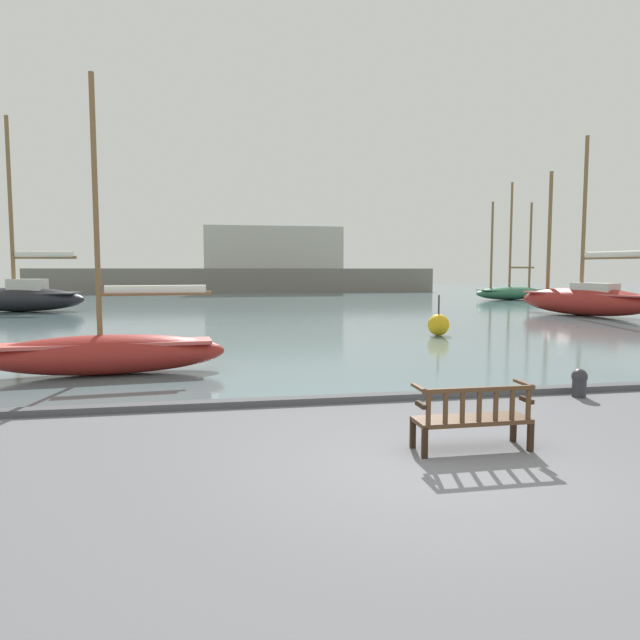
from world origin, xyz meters
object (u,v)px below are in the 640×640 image
(sailboat_outer_port, at_px, (18,295))
(channel_buoy, at_px, (438,325))
(sailboat_outer_starboard, at_px, (511,290))
(mooring_bollard, at_px, (579,382))
(sailboat_centre_channel, at_px, (585,298))
(park_bench, at_px, (473,417))
(sailboat_far_port, at_px, (107,351))

(sailboat_outer_port, xyz_separation_m, channel_buoy, (19.05, -15.79, -0.55))
(sailboat_outer_starboard, height_order, mooring_bollard, sailboat_outer_starboard)
(sailboat_centre_channel, bearing_deg, sailboat_outer_starboard, 74.33)
(sailboat_outer_starboard, bearing_deg, mooring_bollard, -117.07)
(sailboat_centre_channel, xyz_separation_m, sailboat_outer_starboard, (4.27, 15.20, -0.17))
(park_bench, height_order, sailboat_centre_channel, sailboat_centre_channel)
(sailboat_far_port, distance_m, sailboat_outer_starboard, 38.30)
(park_bench, relative_size, mooring_bollard, 2.88)
(sailboat_outer_port, bearing_deg, mooring_bollard, -54.76)
(park_bench, distance_m, sailboat_centre_channel, 25.08)
(sailboat_centre_channel, relative_size, sailboat_outer_starboard, 1.00)
(park_bench, bearing_deg, sailboat_outer_starboard, 60.19)
(sailboat_outer_starboard, height_order, channel_buoy, sailboat_outer_starboard)
(park_bench, distance_m, sailboat_outer_port, 31.66)
(park_bench, bearing_deg, mooring_bollard, 37.37)
(park_bench, relative_size, channel_buoy, 1.08)
(sailboat_far_port, bearing_deg, sailboat_outer_port, 111.61)
(sailboat_far_port, distance_m, mooring_bollard, 10.15)
(sailboat_centre_channel, xyz_separation_m, channel_buoy, (-11.08, -7.21, -0.52))
(sailboat_outer_starboard, distance_m, mooring_bollard, 36.04)
(park_bench, height_order, sailboat_outer_starboard, sailboat_outer_starboard)
(mooring_bollard, bearing_deg, sailboat_outer_starboard, 62.93)
(sailboat_far_port, height_order, mooring_bollard, sailboat_far_port)
(sailboat_outer_starboard, xyz_separation_m, channel_buoy, (-15.34, -22.42, -0.35))
(sailboat_centre_channel, bearing_deg, sailboat_outer_port, 164.11)
(mooring_bollard, bearing_deg, channel_buoy, 83.74)
(park_bench, bearing_deg, sailboat_far_port, 132.18)
(mooring_bollard, distance_m, channel_buoy, 9.73)
(sailboat_centre_channel, height_order, mooring_bollard, sailboat_centre_channel)
(sailboat_far_port, distance_m, sailboat_centre_channel, 25.21)
(park_bench, xyz_separation_m, sailboat_far_port, (-5.88, 6.49, 0.15))
(sailboat_centre_channel, bearing_deg, mooring_bollard, -125.71)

